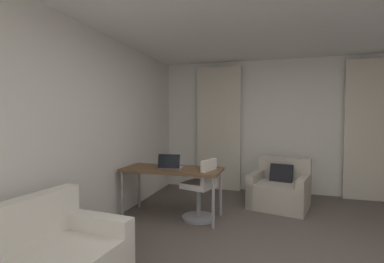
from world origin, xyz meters
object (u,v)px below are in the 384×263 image
armchair (280,190)px  desk (172,172)px  laptop (170,165)px  desk_chair (201,193)px

armchair → desk: armchair is taller
armchair → laptop: 1.90m
desk → laptop: 0.11m
armchair → laptop: (-1.55, -0.98, 0.50)m
armchair → desk_chair: bearing=-139.4°
desk → laptop: size_ratio=4.27×
laptop → armchair: bearing=32.2°
desk_chair → laptop: (-0.45, -0.04, 0.38)m
armchair → desk_chair: 1.45m
armchair → desk_chair: size_ratio=1.18×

